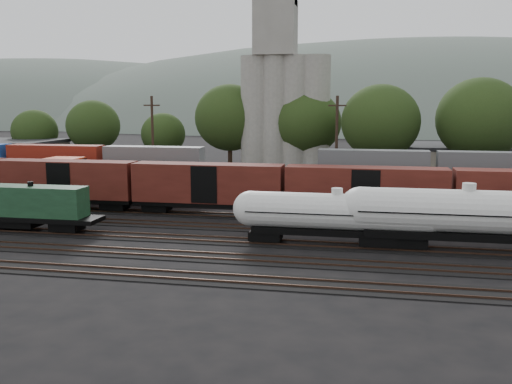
% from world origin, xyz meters
% --- Properties ---
extents(ground, '(600.00, 600.00, 0.00)m').
position_xyz_m(ground, '(0.00, 0.00, 0.00)').
color(ground, black).
extents(tracks, '(180.00, 33.20, 0.20)m').
position_xyz_m(tracks, '(0.00, 0.00, 0.05)').
color(tracks, black).
rests_on(tracks, ground).
extents(green_locomotive, '(16.32, 2.88, 4.32)m').
position_xyz_m(green_locomotive, '(-15.56, -5.00, 2.47)').
color(green_locomotive, black).
rests_on(green_locomotive, ground).
extents(tank_car_a, '(16.55, 2.96, 4.34)m').
position_xyz_m(tank_car_a, '(13.60, -5.00, 2.59)').
color(tank_car_a, silver).
rests_on(tank_car_a, ground).
extents(tank_car_b, '(18.99, 3.40, 4.98)m').
position_xyz_m(tank_car_b, '(23.30, -5.00, 2.94)').
color(tank_car_b, silver).
rests_on(tank_car_b, ground).
extents(orange_locomotive, '(18.71, 3.12, 4.68)m').
position_xyz_m(orange_locomotive, '(-13.30, 10.00, 2.66)').
color(orange_locomotive, black).
rests_on(orange_locomotive, ground).
extents(boxcar_string, '(153.60, 2.90, 4.20)m').
position_xyz_m(boxcar_string, '(8.04, 5.00, 3.12)').
color(boxcar_string, black).
rests_on(boxcar_string, ground).
extents(container_wall, '(179.23, 2.60, 5.80)m').
position_xyz_m(container_wall, '(1.23, 15.00, 2.79)').
color(container_wall, black).
rests_on(container_wall, ground).
extents(grain_silo, '(13.40, 5.00, 29.00)m').
position_xyz_m(grain_silo, '(3.28, 36.00, 11.26)').
color(grain_silo, gray).
rests_on(grain_silo, ground).
extents(industrial_sheds, '(119.38, 17.26, 5.10)m').
position_xyz_m(industrial_sheds, '(6.63, 35.25, 2.56)').
color(industrial_sheds, '#9E937F').
rests_on(industrial_sheds, ground).
extents(tree_band, '(167.25, 21.24, 14.39)m').
position_xyz_m(tree_band, '(-2.49, 35.61, 7.90)').
color(tree_band, black).
rests_on(tree_band, ground).
extents(utility_poles, '(122.20, 0.36, 12.00)m').
position_xyz_m(utility_poles, '(0.00, 22.00, 6.21)').
color(utility_poles, black).
rests_on(utility_poles, ground).
extents(distant_hills, '(860.00, 286.00, 130.00)m').
position_xyz_m(distant_hills, '(23.92, 260.00, -20.56)').
color(distant_hills, '#59665B').
rests_on(distant_hills, ground).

